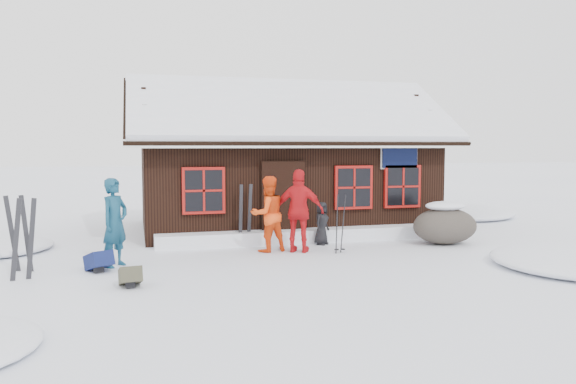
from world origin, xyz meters
name	(u,v)px	position (x,y,z in m)	size (l,w,h in m)	color
ground	(271,263)	(0.00, 0.00, 0.00)	(120.00, 120.00, 0.00)	white
mountain_hut	(281,175)	(1.50, 4.98, 1.58)	(8.90, 6.09, 4.42)	black
snow_drift	(308,235)	(1.50, 2.25, 0.17)	(7.60, 0.60, 0.35)	white
snow_mounds	(318,244)	(1.65, 1.86, 0.00)	(20.60, 13.20, 0.48)	white
skier_teal	(115,222)	(-3.11, 0.50, 0.90)	(0.65, 0.43, 1.79)	navy
skier_orange_left	(268,214)	(0.23, 1.26, 0.87)	(0.85, 0.66, 1.74)	#F54711
skier_orange_right	(299,211)	(0.90, 0.98, 0.95)	(1.12, 0.46, 1.91)	red
skier_crouched	(322,223)	(1.71, 1.80, 0.53)	(0.52, 0.34, 1.06)	black
boulder	(445,225)	(4.70, 1.09, 0.48)	(1.63, 1.22, 0.95)	#4C453D
ski_pair_left	(24,240)	(-4.67, -0.25, 0.72)	(0.50, 0.11, 1.55)	black
ski_pair_mid	(19,235)	(-4.88, 0.51, 0.72)	(0.50, 0.13, 1.54)	black
ski_pair_right	(245,216)	(-0.12, 2.20, 0.72)	(0.39, 0.17, 1.55)	black
ski_poles	(340,225)	(1.77, 0.67, 0.65)	(0.25, 0.12, 1.38)	black
backpack_blue	(99,264)	(-3.41, 0.09, 0.15)	(0.40, 0.53, 0.29)	#111B4B
backpack_olive	(130,279)	(-2.81, -1.30, 0.13)	(0.37, 0.49, 0.27)	#3F3D2D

